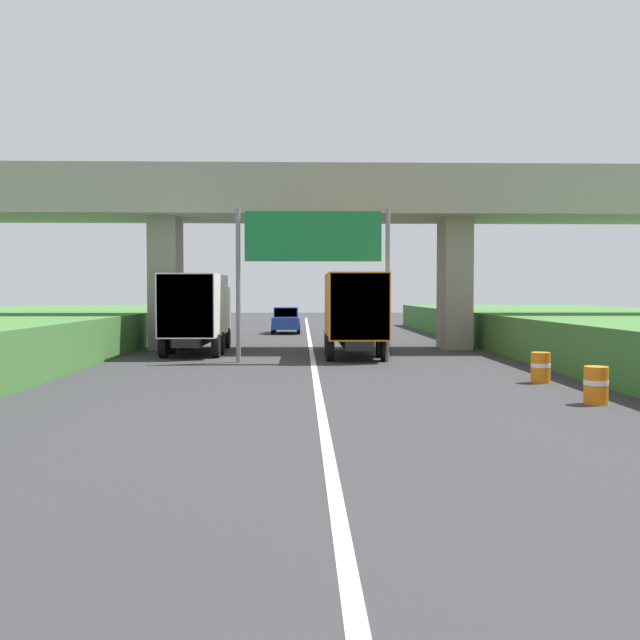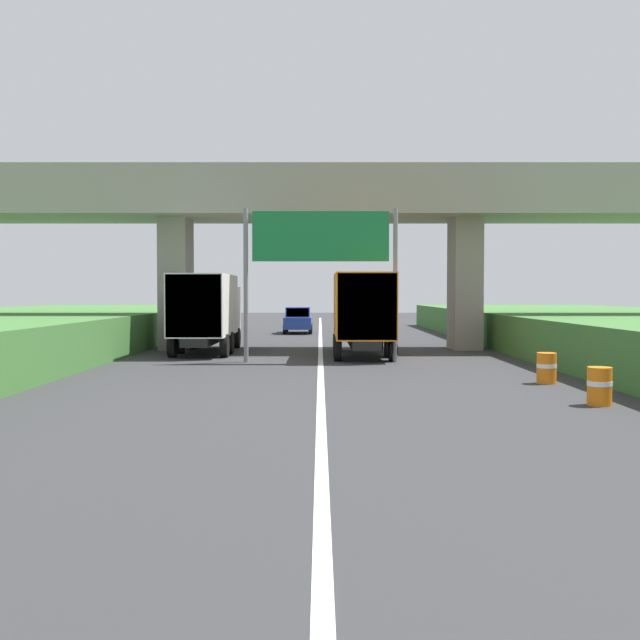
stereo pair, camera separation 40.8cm
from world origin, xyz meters
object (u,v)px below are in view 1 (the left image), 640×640
object	(u,v)px
car_blue	(286,320)
construction_barrel_4	(596,385)
construction_barrel_5	(541,367)
overhead_highway_sign	(313,248)
truck_orange	(353,310)
truck_white	(198,309)

from	to	relation	value
car_blue	construction_barrel_4	world-z (taller)	car_blue
construction_barrel_5	overhead_highway_sign	bearing A→B (deg)	135.65
overhead_highway_sign	construction_barrel_4	distance (m)	12.97
truck_orange	construction_barrel_4	bearing A→B (deg)	-69.91
construction_barrel_4	car_blue	bearing A→B (deg)	104.86
car_blue	construction_barrel_4	bearing A→B (deg)	-75.14
overhead_highway_sign	car_blue	bearing A→B (deg)	94.26
overhead_highway_sign	construction_barrel_5	world-z (taller)	overhead_highway_sign
truck_orange	overhead_highway_sign	bearing A→B (deg)	-122.83
overhead_highway_sign	truck_orange	distance (m)	4.02
overhead_highway_sign	construction_barrel_4	bearing A→B (deg)	-58.00
truck_white	truck_orange	xyz separation A→B (m)	(6.75, -1.62, 0.00)
car_blue	construction_barrel_4	size ratio (longest dim) A/B	4.56
car_blue	construction_barrel_5	distance (m)	27.42
truck_white	construction_barrel_5	distance (m)	15.89
overhead_highway_sign	construction_barrel_5	distance (m)	10.01
truck_orange	car_blue	world-z (taller)	truck_orange
construction_barrel_4	construction_barrel_5	bearing A→B (deg)	89.44
overhead_highway_sign	construction_barrel_4	size ratio (longest dim) A/B	6.53
car_blue	construction_barrel_4	distance (m)	31.30
car_blue	construction_barrel_5	size ratio (longest dim) A/B	4.56
truck_orange	car_blue	distance (m)	17.41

